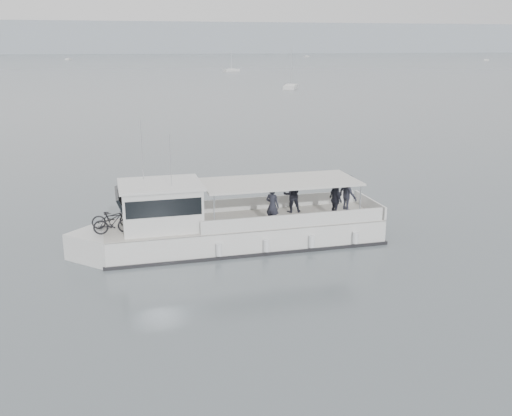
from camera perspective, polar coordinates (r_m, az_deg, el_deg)
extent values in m
plane|color=#535C61|center=(23.54, 14.13, -5.21)|extent=(1400.00, 1400.00, 0.00)
cube|color=#939EA8|center=(579.43, -13.15, 16.22)|extent=(1400.00, 90.00, 28.00)
cube|color=silver|center=(24.62, -1.13, -2.67)|extent=(11.78, 3.33, 1.27)
cube|color=silver|center=(24.01, -14.90, -3.72)|extent=(3.18, 3.18, 1.27)
cube|color=beige|center=(24.42, -1.14, -1.26)|extent=(11.78, 3.33, 0.06)
cube|color=black|center=(24.74, -1.13, -3.53)|extent=(11.98, 3.45, 0.18)
cube|color=silver|center=(26.17, 1.83, 0.59)|extent=(7.82, 0.23, 0.59)
cube|color=silver|center=(23.42, 3.91, -1.31)|extent=(7.82, 0.23, 0.59)
cube|color=silver|center=(26.25, 11.30, 0.33)|extent=(0.15, 3.13, 0.59)
cube|color=silver|center=(23.63, -9.48, 0.15)|extent=(3.17, 2.69, 1.76)
cube|color=black|center=(23.52, -13.16, 0.24)|extent=(0.59, 2.45, 1.13)
cube|color=black|center=(23.55, -9.51, 0.84)|extent=(2.98, 2.73, 0.68)
cube|color=silver|center=(23.40, -9.58, 2.34)|extent=(3.37, 2.89, 0.10)
cube|color=silver|center=(24.39, 2.42, 2.64)|extent=(6.70, 3.05, 0.08)
cylinder|color=silver|center=(22.59, -4.20, -0.60)|extent=(0.06, 0.06, 1.61)
cylinder|color=silver|center=(25.19, -5.34, 1.13)|extent=(0.06, 0.06, 1.61)
cylinder|color=silver|center=(24.45, 10.37, 0.47)|extent=(0.06, 0.06, 1.61)
cylinder|color=silver|center=(26.87, 7.94, 1.99)|extent=(0.06, 0.06, 1.61)
cylinder|color=silver|center=(23.96, -11.32, 5.68)|extent=(0.03, 0.03, 2.54)
cylinder|color=silver|center=(22.54, -8.55, 4.66)|extent=(0.03, 0.03, 2.15)
cylinder|color=white|center=(22.72, -3.72, -4.20)|extent=(0.24, 0.24, 0.49)
cylinder|color=white|center=(23.14, 1.05, -3.78)|extent=(0.24, 0.24, 0.49)
cylinder|color=white|center=(23.72, 5.61, -3.36)|extent=(0.24, 0.24, 0.49)
cylinder|color=white|center=(24.44, 9.92, -2.94)|extent=(0.24, 0.24, 0.49)
imported|color=black|center=(24.05, -14.15, -0.93)|extent=(1.69, 0.61, 0.88)
imported|color=black|center=(23.30, -14.12, -1.42)|extent=(1.55, 0.46, 0.93)
imported|color=#242530|center=(23.61, 1.66, 0.21)|extent=(0.70, 0.70, 1.64)
imported|color=#242530|center=(25.44, 3.63, 1.35)|extent=(0.86, 0.70, 1.64)
imported|color=#242530|center=(24.83, 7.98, 0.85)|extent=(0.52, 1.01, 1.64)
imported|color=#242530|center=(26.07, 9.15, 1.54)|extent=(0.95, 1.21, 1.64)
cube|color=silver|center=(331.91, 22.06, 13.54)|extent=(6.23, 6.95, 0.75)
cube|color=silver|center=(331.91, 22.06, 13.60)|extent=(3.11, 3.18, 0.45)
cylinder|color=silver|center=(331.84, 22.14, 14.26)|extent=(0.08, 0.08, 7.81)
cube|color=silver|center=(187.79, -2.47, 13.59)|extent=(5.72, 4.13, 0.75)
cube|color=silver|center=(187.78, -2.48, 13.69)|extent=(2.43, 2.27, 0.45)
cylinder|color=silver|center=(187.68, -2.49, 14.61)|extent=(0.08, 0.08, 6.08)
cube|color=silver|center=(344.69, -18.24, 13.95)|extent=(3.46, 6.62, 0.75)
cube|color=silver|center=(344.69, -18.24, 14.00)|extent=(2.24, 2.57, 0.45)
cylinder|color=silver|center=(344.63, -18.30, 14.57)|extent=(0.08, 0.08, 6.95)
cube|color=silver|center=(114.28, 3.50, 11.99)|extent=(4.70, 6.89, 0.75)
cube|color=silver|center=(114.26, 3.50, 12.15)|extent=(2.65, 2.88, 0.45)
cylinder|color=silver|center=(114.07, 3.53, 13.97)|extent=(0.08, 0.08, 7.28)
cube|color=silver|center=(407.85, 5.09, 14.87)|extent=(5.11, 4.81, 0.75)
cube|color=silver|center=(407.84, 5.09, 14.91)|extent=(2.38, 2.35, 0.45)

